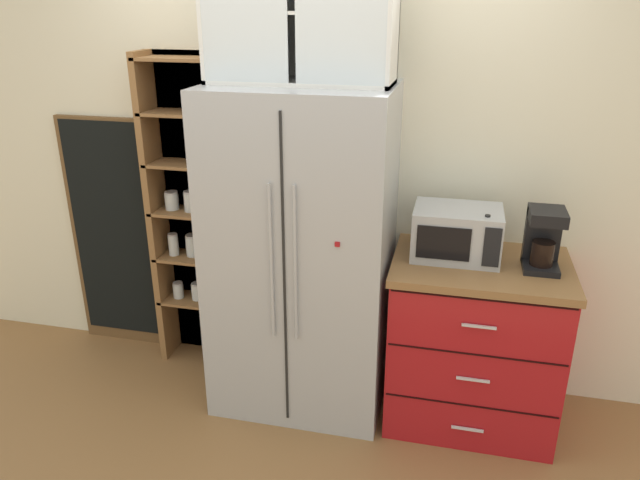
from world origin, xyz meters
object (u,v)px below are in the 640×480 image
object	(u,v)px
mug_navy	(483,250)
chalkboard_menu	(115,235)
coffee_maker	(543,238)
refrigerator	(302,254)
bottle_amber	(485,244)
bottle_green	(484,239)
microwave	(457,233)

from	to	relation	value
mug_navy	chalkboard_menu	xyz separation A→B (m)	(-2.27, 0.25, -0.22)
coffee_maker	chalkboard_menu	bearing A→B (deg)	173.62
refrigerator	bottle_amber	world-z (taller)	refrigerator
coffee_maker	mug_navy	bearing A→B (deg)	172.02
bottle_green	refrigerator	bearing A→B (deg)	-176.09
coffee_maker	bottle_green	size ratio (longest dim) A/B	1.20
bottle_amber	chalkboard_menu	world-z (taller)	chalkboard_menu
mug_navy	bottle_green	xyz separation A→B (m)	(-0.00, 0.00, 0.06)
coffee_maker	chalkboard_menu	distance (m)	2.58
coffee_maker	refrigerator	bearing A→B (deg)	-178.79
refrigerator	coffee_maker	distance (m)	1.23
bottle_amber	chalkboard_menu	size ratio (longest dim) A/B	0.18
bottle_amber	chalkboard_menu	xyz separation A→B (m)	(-2.27, 0.33, -0.29)
coffee_maker	bottle_amber	world-z (taller)	coffee_maker
refrigerator	microwave	world-z (taller)	refrigerator
chalkboard_menu	microwave	bearing A→B (deg)	-6.50
coffee_maker	bottle_green	bearing A→B (deg)	172.03
coffee_maker	chalkboard_menu	world-z (taller)	chalkboard_menu
microwave	mug_navy	world-z (taller)	microwave
microwave	refrigerator	bearing A→B (deg)	-175.18
coffee_maker	mug_navy	world-z (taller)	coffee_maker
microwave	bottle_green	world-z (taller)	microwave
refrigerator	chalkboard_menu	xyz separation A→B (m)	(-1.33, 0.31, -0.13)
mug_navy	chalkboard_menu	bearing A→B (deg)	173.81
refrigerator	coffee_maker	xyz separation A→B (m)	(1.22, 0.03, 0.19)
coffee_maker	chalkboard_menu	size ratio (longest dim) A/B	0.20
microwave	bottle_amber	distance (m)	0.17
refrigerator	chalkboard_menu	bearing A→B (deg)	166.86
mug_navy	bottle_amber	world-z (taller)	bottle_amber
microwave	mug_navy	distance (m)	0.16
microwave	bottle_amber	size ratio (longest dim) A/B	1.63
coffee_maker	bottle_amber	xyz separation A→B (m)	(-0.28, -0.05, -0.04)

